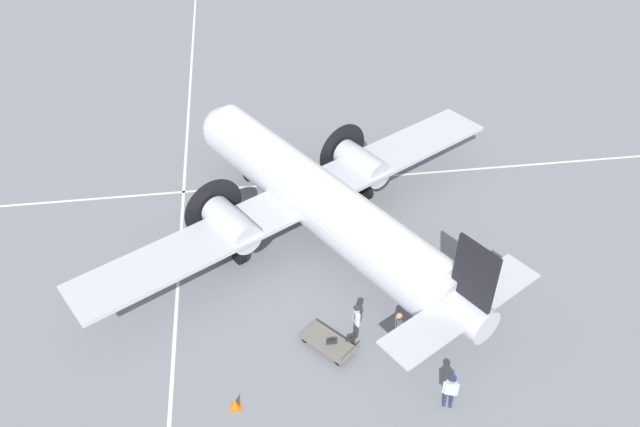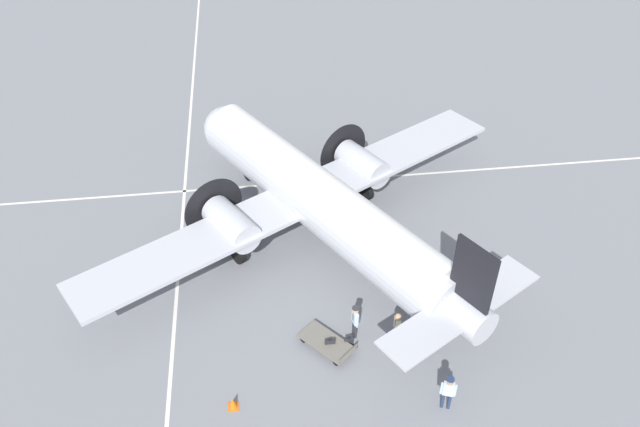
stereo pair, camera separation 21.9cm
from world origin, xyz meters
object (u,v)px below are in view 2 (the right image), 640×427
baggage_cart (327,343)px  traffic_cone (233,403)px  passenger_boarding (397,325)px  ramp_agent (355,318)px  suitcase_upright_spare (330,344)px  crew_foreground (448,390)px  airliner_main (314,195)px  suitcase_near_door (349,342)px

baggage_cart → traffic_cone: 4.61m
traffic_cone → passenger_boarding: bearing=19.1°
ramp_agent → suitcase_upright_spare: (-1.12, -0.56, -0.81)m
passenger_boarding → baggage_cart: passenger_boarding is taller
crew_foreground → baggage_cart: crew_foreground is taller
crew_foreground → airliner_main: bearing=129.8°
suitcase_near_door → traffic_cone: traffic_cone is taller
suitcase_near_door → traffic_cone: bearing=-153.7°
suitcase_upright_spare → traffic_cone: size_ratio=1.09×
ramp_agent → suitcase_upright_spare: 1.49m
crew_foreground → ramp_agent: 4.84m
suitcase_upright_spare → traffic_cone: (-4.05, -2.35, -0.02)m
crew_foreground → passenger_boarding: size_ratio=1.06×
ramp_agent → baggage_cart: size_ratio=0.68×
suitcase_upright_spare → airliner_main: bearing=88.4°
airliner_main → baggage_cart: (-0.32, -7.08, -2.32)m
crew_foreground → passenger_boarding: (-1.18, 3.37, -0.08)m
ramp_agent → baggage_cart: (-1.25, -0.48, -0.80)m
crew_foreground → suitcase_upright_spare: size_ratio=3.08×
passenger_boarding → ramp_agent: bearing=68.7°
crew_foreground → ramp_agent: bearing=146.1°
crew_foreground → passenger_boarding: bearing=129.3°
passenger_boarding → baggage_cart: size_ratio=0.67×
airliner_main → suitcase_upright_spare: airliner_main is taller
traffic_cone → suitcase_upright_spare: bearing=30.1°
airliner_main → ramp_agent: 6.83m
ramp_agent → suitcase_near_door: bearing=136.6°
airliner_main → passenger_boarding: bearing=169.1°
suitcase_upright_spare → baggage_cart: bearing=147.8°
airliner_main → crew_foreground: size_ratio=12.21×
airliner_main → ramp_agent: bearing=157.1°
crew_foreground → suitcase_near_door: crew_foreground is taller
baggage_cart → traffic_cone: bearing=80.0°
airliner_main → baggage_cart: 7.45m
suitcase_near_door → suitcase_upright_spare: (-0.80, -0.05, 0.03)m
crew_foreground → suitcase_near_door: bearing=153.0°
airliner_main → traffic_cone: (-4.24, -9.50, -2.36)m
passenger_boarding → traffic_cone: bearing=105.7°
suitcase_near_door → suitcase_upright_spare: size_ratio=0.89×
suitcase_near_door → baggage_cart: baggage_cart is taller
suitcase_upright_spare → crew_foreground: bearing=-40.1°
crew_foreground → baggage_cart: 5.41m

